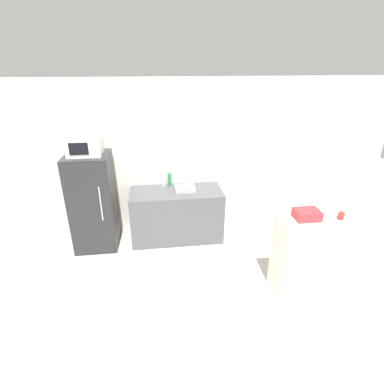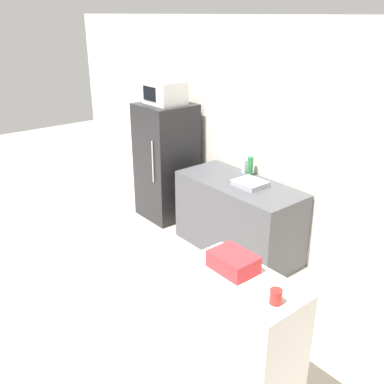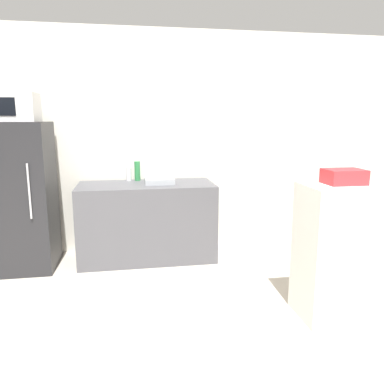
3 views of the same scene
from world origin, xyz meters
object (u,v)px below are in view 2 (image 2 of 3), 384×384
(microwave, at_px, (165,92))
(basket, at_px, (233,262))
(refrigerator, at_px, (166,162))
(jar, at_px, (276,297))
(bottle_tall, at_px, (250,166))
(bottle_short, at_px, (244,166))

(microwave, xyz_separation_m, basket, (2.76, -1.48, -0.55))
(refrigerator, height_order, basket, refrigerator)
(microwave, distance_m, jar, 3.56)
(refrigerator, distance_m, jar, 3.54)
(microwave, distance_m, basket, 3.18)
(microwave, distance_m, bottle_tall, 1.46)
(jar, bearing_deg, basket, 171.98)
(basket, bearing_deg, bottle_short, 132.34)
(bottle_tall, relative_size, jar, 2.51)
(microwave, height_order, jar, microwave)
(bottle_short, bearing_deg, basket, -47.66)
(bottle_short, bearing_deg, bottle_tall, -5.12)
(bottle_short, height_order, basket, basket)
(bottle_tall, xyz_separation_m, basket, (1.53, -1.78, 0.16))
(bottle_short, xyz_separation_m, basket, (1.63, -1.79, 0.19))
(jar, bearing_deg, bottle_short, 137.76)
(jar, bearing_deg, microwave, 154.18)
(bottle_tall, bearing_deg, refrigerator, -166.05)
(bottle_short, height_order, jar, jar)
(microwave, relative_size, jar, 5.32)
(microwave, height_order, bottle_short, microwave)
(jar, bearing_deg, refrigerator, 154.16)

